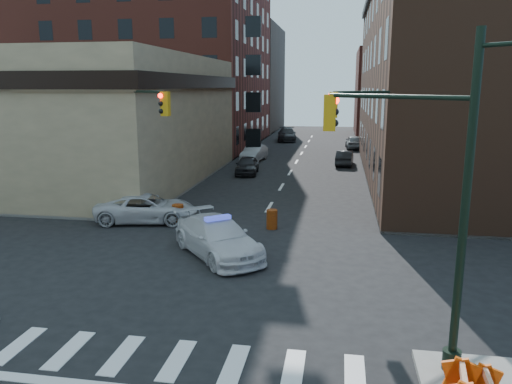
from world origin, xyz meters
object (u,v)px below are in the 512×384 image
(police_car, at_px, (218,237))
(barrel_road, at_px, (272,219))
(pickup, at_px, (147,208))
(barricade_nw_a, at_px, (145,204))
(parked_car_wfar, at_px, (254,153))
(parked_car_enear, at_px, (345,158))
(barrel_bank, at_px, (178,214))
(pedestrian_b, at_px, (89,191))
(parked_car_wnear, at_px, (247,165))
(pedestrian_a, at_px, (132,186))

(police_car, height_order, barrel_road, police_car)
(police_car, height_order, pickup, police_car)
(barricade_nw_a, bearing_deg, parked_car_wfar, 69.98)
(parked_car_enear, height_order, barricade_nw_a, parked_car_enear)
(pickup, height_order, barrel_road, pickup)
(barrel_road, xyz_separation_m, barrel_bank, (-4.83, -0.01, 0.03))
(pedestrian_b, bearing_deg, barrel_road, -23.72)
(parked_car_wnear, bearing_deg, parked_car_wfar, 90.71)
(barricade_nw_a, bearing_deg, pickup, -78.30)
(parked_car_wnear, height_order, parked_car_enear, parked_car_wnear)
(pedestrian_b, xyz_separation_m, barrel_bank, (6.25, -2.68, -0.42))
(barricade_nw_a, bearing_deg, barrel_bank, -48.24)
(parked_car_wnear, height_order, barrel_road, parked_car_wnear)
(parked_car_enear, bearing_deg, police_car, 82.05)
(pickup, distance_m, parked_car_wfar, 22.18)
(pedestrian_b, distance_m, barrel_bank, 6.81)
(pickup, bearing_deg, pedestrian_a, 23.53)
(parked_car_wnear, height_order, barrel_bank, parked_car_wnear)
(pedestrian_a, xyz_separation_m, barricade_nw_a, (1.53, -1.82, -0.58))
(parked_car_wnear, relative_size, barricade_nw_a, 3.82)
(pedestrian_a, relative_size, barricade_nw_a, 1.82)
(barrel_bank, distance_m, barricade_nw_a, 2.98)
(pickup, xyz_separation_m, pedestrian_a, (-2.23, 3.34, 0.42))
(parked_car_enear, relative_size, barricade_nw_a, 3.65)
(pickup, distance_m, parked_car_enear, 23.18)
(barrel_bank, bearing_deg, pedestrian_b, 156.75)
(parked_car_wnear, bearing_deg, barrel_road, -79.50)
(parked_car_wnear, relative_size, barrel_bank, 4.03)
(barrel_bank, bearing_deg, barrel_road, 0.10)
(police_car, xyz_separation_m, parked_car_wfar, (-3.08, 26.61, -0.04))
(barrel_road, bearing_deg, pedestrian_b, 166.41)
(police_car, bearing_deg, barrel_road, 29.47)
(parked_car_wfar, height_order, parked_car_enear, parked_car_wfar)
(parked_car_wnear, relative_size, parked_car_enear, 1.05)
(pickup, height_order, pedestrian_b, pedestrian_b)
(police_car, relative_size, barricade_nw_a, 4.96)
(parked_car_wnear, xyz_separation_m, barrel_road, (4.10, -15.20, -0.23))
(pickup, bearing_deg, parked_car_wnear, -19.53)
(parked_car_wfar, bearing_deg, barrel_road, -71.88)
(police_car, relative_size, parked_car_wnear, 1.30)
(pedestrian_b, bearing_deg, barrel_bank, -33.38)
(parked_car_enear, relative_size, barrel_bank, 3.85)
(pickup, bearing_deg, barricade_nw_a, 14.57)
(pedestrian_b, distance_m, barricade_nw_a, 3.95)
(barrel_bank, xyz_separation_m, barricade_nw_a, (-2.44, 1.72, 0.04))
(barrel_bank, bearing_deg, parked_car_wfar, 89.81)
(pedestrian_a, bearing_deg, parked_car_wnear, 99.40)
(pedestrian_b, relative_size, barricade_nw_a, 1.45)
(barrel_bank, relative_size, barricade_nw_a, 0.95)
(barrel_bank, height_order, barricade_nw_a, barrel_bank)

